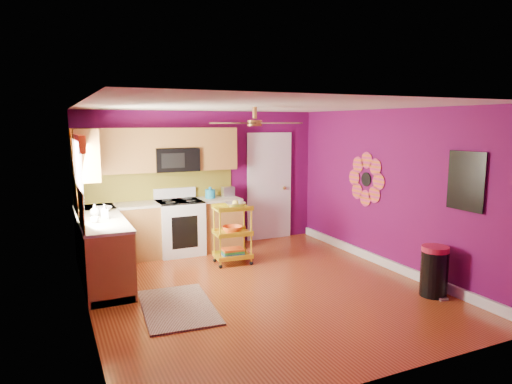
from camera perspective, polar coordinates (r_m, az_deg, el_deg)
name	(u,v)px	position (r m, az deg, el deg)	size (l,w,h in m)	color
ground	(261,288)	(6.49, 0.60, -11.94)	(5.00, 5.00, 0.00)	maroon
room_envelope	(263,172)	(6.13, 0.85, 2.55)	(4.54, 5.04, 2.52)	#600A4C
lower_cabinets	(138,239)	(7.64, -14.59, -5.65)	(2.81, 2.31, 0.94)	brown
electric_range	(180,226)	(8.14, -9.52, -4.27)	(0.76, 0.66, 1.13)	white
upper_cabinetry	(137,153)	(7.80, -14.69, 4.79)	(2.80, 2.30, 1.26)	brown
left_window	(78,164)	(6.58, -21.32, 3.29)	(0.08, 1.35, 1.08)	white
panel_door	(269,188)	(8.98, 1.66, 0.56)	(0.95, 0.11, 2.15)	white
right_wall_art	(406,180)	(7.12, 18.28, 1.43)	(0.04, 2.74, 1.04)	black
ceiling_fan	(255,122)	(6.26, -0.16, 8.71)	(1.01, 1.01, 0.26)	#BF8C3F
shag_rug	(178,307)	(5.94, -9.78, -13.96)	(0.85, 1.39, 0.02)	black
rolling_cart	(233,231)	(7.43, -2.89, -4.93)	(0.61, 0.47, 1.05)	yellow
trash_can	(434,271)	(6.57, 21.38, -9.20)	(0.40, 0.41, 0.68)	black
teal_kettle	(210,194)	(8.25, -5.74, -0.20)	(0.18, 0.18, 0.21)	teal
toaster	(228,192)	(8.41, -3.53, 0.04)	(0.22, 0.15, 0.18)	beige
soap_bottle_a	(105,211)	(6.79, -18.41, -2.32)	(0.09, 0.10, 0.21)	#EA3F72
soap_bottle_b	(95,210)	(7.01, -19.49, -2.16)	(0.14, 0.14, 0.18)	white
counter_dish	(103,209)	(7.41, -18.54, -2.02)	(0.26, 0.26, 0.06)	white
counter_cup	(95,220)	(6.56, -19.51, -3.29)	(0.11, 0.11, 0.09)	white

